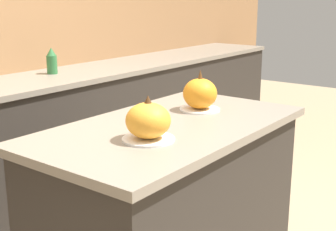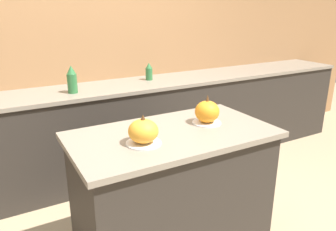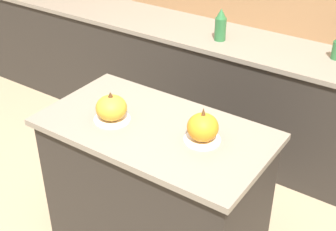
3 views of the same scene
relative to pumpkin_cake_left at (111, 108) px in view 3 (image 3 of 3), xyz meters
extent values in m
cube|color=#2D2823|center=(0.23, 0.07, -0.56)|extent=(1.19, 0.62, 0.90)
cube|color=gray|center=(0.23, 0.07, -0.09)|extent=(1.25, 0.68, 0.03)
cube|color=#2D2823|center=(0.23, 1.40, -0.55)|extent=(6.00, 0.56, 0.90)
cube|color=gray|center=(0.23, 1.40, -0.09)|extent=(6.00, 0.60, 0.03)
cylinder|color=white|center=(0.00, 0.00, -0.07)|extent=(0.20, 0.20, 0.01)
ellipsoid|color=orange|center=(0.00, 0.00, 0.00)|extent=(0.17, 0.17, 0.13)
cone|color=#4C2D14|center=(0.00, 0.00, 0.08)|extent=(0.03, 0.03, 0.03)
cylinder|color=white|center=(0.51, 0.11, -0.07)|extent=(0.19, 0.19, 0.01)
ellipsoid|color=orange|center=(0.51, 0.11, 0.01)|extent=(0.16, 0.16, 0.14)
cone|color=brown|center=(0.51, 0.11, 0.10)|extent=(0.02, 0.02, 0.05)
cylinder|color=#2D6B38|center=(-0.07, 1.32, 0.02)|extent=(0.09, 0.09, 0.17)
cone|color=#2D6B38|center=(-0.07, 1.32, 0.14)|extent=(0.08, 0.08, 0.07)
camera|label=1|loc=(-1.28, -1.07, 0.46)|focal=50.00mm
camera|label=2|loc=(-0.70, -1.53, 0.66)|focal=35.00mm
camera|label=3|loc=(1.47, -1.61, 1.27)|focal=50.00mm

